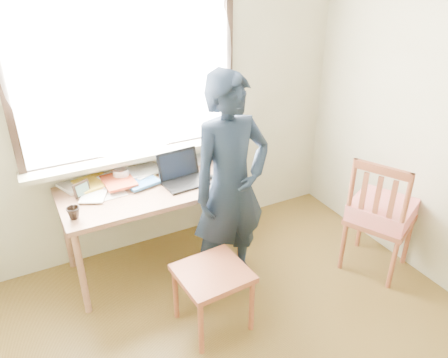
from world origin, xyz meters
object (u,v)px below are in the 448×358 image
desk (151,196)px  person (231,188)px  side_chair (381,212)px  work_chair (213,279)px  mug_dark (74,213)px  laptop (182,175)px  mug_white (121,175)px

desk → person: (0.46, -0.49, 0.19)m
side_chair → work_chair: bearing=177.9°
desk → mug_dark: mug_dark is taller
desk → mug_dark: bearing=-163.3°
desk → laptop: 0.30m
mug_white → side_chair: 2.14m
person → mug_dark: bearing=160.2°
laptop → work_chair: (-0.14, -0.82, -0.41)m
mug_dark → desk: bearing=16.7°
mug_white → person: bearing=-48.1°
mug_dark → person: 1.14m
side_chair → laptop: bearing=147.3°
desk → side_chair: side_chair is taller
mug_dark → work_chair: size_ratio=0.19×
desk → work_chair: bearing=-81.4°
work_chair → person: 0.68m
mug_white → person: size_ratio=0.08×
work_chair → mug_white: bearing=105.7°
mug_dark → person: bearing=-15.4°
mug_white → work_chair: bearing=-74.3°
mug_white → side_chair: side_chair is taller
laptop → person: bearing=-67.0°
mug_dark → mug_white: bearing=41.4°
side_chair → person: (-1.17, 0.42, 0.33)m
side_chair → person: bearing=160.5°
person → desk: bearing=129.1°
laptop → work_chair: 0.93m
laptop → desk: bearing=173.8°
desk → mug_white: size_ratio=10.80×
laptop → mug_dark: laptop is taller
laptop → side_chair: size_ratio=0.36×
laptop → mug_dark: bearing=-169.9°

